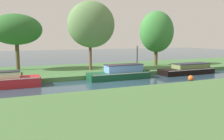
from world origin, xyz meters
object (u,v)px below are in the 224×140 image
object	(u,v)px
willow_tree_centre	(91,25)
mooring_post_near	(22,76)
willow_tree_left	(16,30)
forest_barge	(121,73)
channel_buoy	(191,78)
black_cruiser	(188,69)
lamp_post	(137,55)
willow_tree_right	(157,32)

from	to	relation	value
willow_tree_centre	mooring_post_near	bearing A→B (deg)	-159.51
willow_tree_centre	mooring_post_near	world-z (taller)	willow_tree_centre
willow_tree_left	willow_tree_centre	distance (m)	7.86
forest_barge	channel_buoy	distance (m)	6.36
black_cruiser	willow_tree_centre	distance (m)	11.31
willow_tree_centre	willow_tree_left	bearing A→B (deg)	156.90
forest_barge	mooring_post_near	xyz separation A→B (m)	(-8.63, 1.32, 0.11)
lamp_post	mooring_post_near	distance (m)	11.71
mooring_post_near	channel_buoy	distance (m)	14.78
willow_tree_centre	channel_buoy	size ratio (longest dim) A/B	14.60
black_cruiser	willow_tree_centre	size ratio (longest dim) A/B	0.86
willow_tree_left	black_cruiser	bearing A→B (deg)	-22.96
lamp_post	mooring_post_near	size ratio (longest dim) A/B	4.67
lamp_post	willow_tree_right	bearing A→B (deg)	34.11
willow_tree_right	willow_tree_centre	bearing A→B (deg)	-172.56
willow_tree_left	willow_tree_centre	xyz separation A→B (m)	(7.22, -3.08, 0.52)
willow_tree_centre	willow_tree_right	world-z (taller)	willow_tree_centre
black_cruiser	willow_tree_left	size ratio (longest dim) A/B	1.05
forest_barge	channel_buoy	size ratio (longest dim) A/B	11.90
willow_tree_left	mooring_post_near	size ratio (longest dim) A/B	10.45
black_cruiser	mooring_post_near	world-z (taller)	black_cruiser
black_cruiser	lamp_post	bearing A→B (deg)	156.98
channel_buoy	willow_tree_left	bearing A→B (deg)	143.36
willow_tree_left	channel_buoy	world-z (taller)	willow_tree_left
willow_tree_centre	channel_buoy	distance (m)	11.24
lamp_post	channel_buoy	xyz separation A→B (m)	(2.40, -5.53, -1.84)
black_cruiser	willow_tree_right	world-z (taller)	willow_tree_right
channel_buoy	forest_barge	bearing A→B (deg)	147.68
willow_tree_left	channel_buoy	bearing A→B (deg)	-36.64
black_cruiser	lamp_post	world-z (taller)	lamp_post
forest_barge	willow_tree_centre	distance (m)	6.31
mooring_post_near	forest_barge	bearing A→B (deg)	-8.68
forest_barge	channel_buoy	world-z (taller)	forest_barge
willow_tree_left	willow_tree_right	distance (m)	16.25
black_cruiser	lamp_post	distance (m)	5.68
willow_tree_left	forest_barge	bearing A→B (deg)	-39.08
black_cruiser	channel_buoy	size ratio (longest dim) A/B	12.51
willow_tree_left	lamp_post	bearing A→B (deg)	-22.93
black_cruiser	willow_tree_left	xyz separation A→B (m)	(-16.68, 7.07, 4.22)
willow_tree_left	willow_tree_right	world-z (taller)	willow_tree_right
willow_tree_left	mooring_post_near	distance (m)	7.02
mooring_post_near	channel_buoy	bearing A→B (deg)	-18.61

